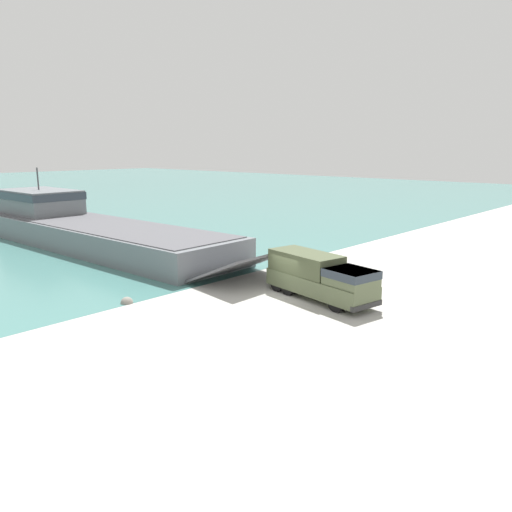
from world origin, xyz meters
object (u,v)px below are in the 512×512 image
Objects in this scene: landing_craft at (85,227)px; mooring_bollard at (302,258)px; soldier_on_ramp at (341,273)px; military_truck at (320,276)px.

landing_craft reaches higher than mooring_bollard.
landing_craft is 47.01× the size of mooring_bollard.
landing_craft is 27.56m from soldier_on_ramp.
landing_craft reaches higher than military_truck.
military_truck reaches higher than soldier_on_ramp.
soldier_on_ramp is 2.04× the size of mooring_bollard.
landing_craft is 22.39m from mooring_bollard.
mooring_bollard is at bearing 144.06° from military_truck.
soldier_on_ramp is at bearing -121.54° from mooring_bollard.
mooring_bollard is (3.93, 6.41, -0.51)m from soldier_on_ramp.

